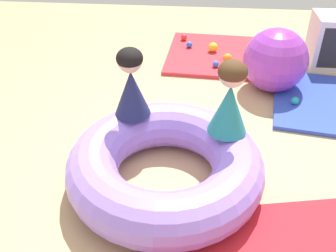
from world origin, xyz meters
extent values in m
plane|color=tan|center=(0.00, 0.00, 0.00)|extent=(8.00, 8.00, 0.00)
cube|color=red|center=(0.39, 2.18, 0.02)|extent=(1.27, 1.22, 0.04)
torus|color=#9975EA|center=(-0.04, 0.00, 0.18)|extent=(1.34, 1.34, 0.35)
cone|color=teal|center=(0.37, 0.21, 0.53)|extent=(0.36, 0.36, 0.35)
sphere|color=beige|center=(0.37, 0.21, 0.78)|extent=(0.18, 0.18, 0.18)
ellipsoid|color=#472D19|center=(0.37, 0.21, 0.80)|extent=(0.19, 0.19, 0.15)
cone|color=navy|center=(-0.31, 0.36, 0.52)|extent=(0.37, 0.37, 0.34)
sphere|color=#DBAD89|center=(-0.31, 0.36, 0.77)|extent=(0.17, 0.17, 0.17)
ellipsoid|color=black|center=(-0.31, 0.36, 0.79)|extent=(0.18, 0.18, 0.15)
sphere|color=blue|center=(0.02, 2.32, 0.08)|extent=(0.07, 0.07, 0.07)
sphere|color=red|center=(-0.06, 2.54, 0.08)|extent=(0.08, 0.08, 0.08)
sphere|color=orange|center=(0.46, 1.94, 0.09)|extent=(0.10, 0.10, 0.10)
sphere|color=teal|center=(1.05, 1.12, 0.08)|extent=(0.07, 0.07, 0.07)
sphere|color=yellow|center=(0.30, 2.23, 0.09)|extent=(0.11, 0.11, 0.11)
sphere|color=blue|center=(0.33, 1.82, 0.07)|extent=(0.07, 0.07, 0.07)
sphere|color=purple|center=(0.88, 1.47, 0.31)|extent=(0.62, 0.62, 0.62)
cube|color=silver|center=(1.57, 2.08, 0.28)|extent=(0.44, 0.44, 0.56)
cube|color=#2D2D33|center=(1.57, 1.96, 0.28)|extent=(0.34, 0.20, 0.44)
camera|label=1|loc=(0.16, -1.93, 1.87)|focal=40.29mm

